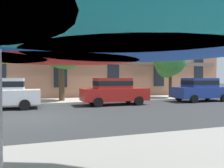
# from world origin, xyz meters

# --- Properties ---
(ground_plane) EXTENTS (120.00, 120.00, 0.00)m
(ground_plane) POSITION_xyz_m (0.00, 0.00, 0.00)
(ground_plane) COLOR #2D3033
(sidewalk_far) EXTENTS (56.00, 3.60, 0.12)m
(sidewalk_far) POSITION_xyz_m (0.00, 6.80, 0.06)
(sidewalk_far) COLOR #B2ADA3
(sidewalk_far) RESTS_ON ground
(apartment_building) EXTENTS (37.71, 12.08, 19.20)m
(apartment_building) POSITION_xyz_m (0.00, 14.99, 9.60)
(apartment_building) COLOR #A87056
(apartment_building) RESTS_ON ground
(sedan_white) EXTENTS (4.40, 1.98, 1.78)m
(sedan_white) POSITION_xyz_m (-1.55, 3.70, 0.95)
(sedan_white) COLOR silver
(sedan_white) RESTS_ON ground
(sedan_red) EXTENTS (4.40, 1.98, 1.78)m
(sedan_red) POSITION_xyz_m (5.26, 3.70, 0.95)
(sedan_red) COLOR #B21E19
(sedan_red) RESTS_ON ground
(sedan_blue) EXTENTS (4.40, 1.98, 1.78)m
(sedan_blue) POSITION_xyz_m (12.31, 3.70, 0.95)
(sedan_blue) COLOR navy
(sedan_blue) RESTS_ON ground
(street_tree_middle) EXTENTS (3.18, 3.13, 5.54)m
(street_tree_middle) POSITION_xyz_m (2.24, 6.45, 3.96)
(street_tree_middle) COLOR #4C3823
(street_tree_middle) RESTS_ON ground
(street_tree_right) EXTENTS (2.79, 2.79, 4.75)m
(street_tree_right) POSITION_xyz_m (11.27, 6.48, 3.14)
(street_tree_right) COLOR #4C3823
(street_tree_right) RESTS_ON ground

